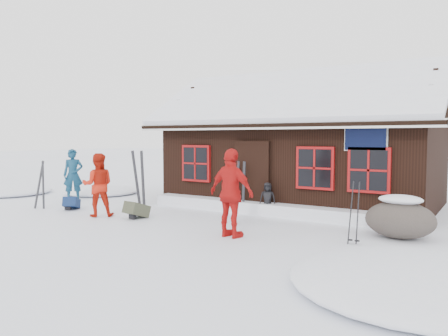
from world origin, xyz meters
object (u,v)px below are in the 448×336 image
Objects in this scene: backpack_blue at (72,205)px; backpack_olive at (137,212)px; skier_orange_right at (232,193)px; ski_pair_left at (41,185)px; ski_poles at (354,214)px; boulder at (400,219)px; skier_teal at (73,175)px; skier_crouched at (267,199)px; skier_orange_left at (98,185)px.

backpack_blue is 0.88× the size of backpack_olive.
ski_pair_left is (-6.80, 0.11, -0.24)m from skier_orange_right.
ski_poles is 2.26× the size of backpack_olive.
boulder is at bearing -25.85° from backpack_blue.
skier_teal is 1.34× the size of ski_poles.
skier_orange_right reaches higher than ski_pair_left.
skier_teal is at bearing -179.80° from boulder.
ski_poles is (2.98, -2.05, 0.16)m from skier_crouched.
skier_teal is 10.56m from boulder.
backpack_blue is at bearing 32.23° from ski_pair_left.
backpack_blue is at bearing -178.10° from ski_poles.
boulder is at bearing -36.80° from skier_crouched.
skier_orange_left reaches higher than boulder.
boulder is (3.67, -1.00, -0.03)m from skier_crouched.
ski_pair_left is at bearing 171.01° from backpack_blue.
ski_pair_left reaches higher than ski_poles.
skier_teal is at bearing -71.37° from skier_orange_left.
skier_crouched is (6.88, 1.04, -0.43)m from skier_teal.
skier_orange_right is at bearing -149.33° from boulder.
backpack_blue is at bearing -171.67° from boulder.
boulder is (7.51, 1.64, -0.44)m from skier_orange_left.
backpack_blue is (-5.93, 0.52, -0.82)m from skier_orange_right.
skier_orange_left is at bearing -166.92° from skier_crouched.
skier_orange_right is (7.45, -1.80, 0.08)m from skier_teal.
backpack_blue is (-8.35, -0.28, -0.48)m from ski_poles.
skier_orange_left is at bearing -158.28° from backpack_olive.
backpack_blue is (-9.03, -1.32, -0.29)m from boulder.
backpack_blue is (0.87, 0.41, -0.58)m from ski_pair_left.
ski_pair_left is at bearing -168.15° from backpack_olive.
skier_teal is 1.17× the size of ski_pair_left.
backpack_olive is (2.63, 0.01, 0.02)m from backpack_blue.
skier_orange_right is (4.41, -0.20, 0.10)m from skier_orange_left.
boulder is (3.10, 1.84, -0.53)m from skier_orange_right.
backpack_blue is 2.63m from backpack_olive.
skier_orange_right is 2.10× the size of skier_crouched.
ski_poles is (9.21, 0.68, -0.10)m from ski_pair_left.
backpack_olive is at bearing -161.27° from skier_crouched.
boulder is 6.54m from backpack_olive.
backpack_blue is (-1.53, 0.32, -0.73)m from skier_orange_left.
backpack_blue is (-5.36, -2.33, -0.32)m from skier_crouched.
skier_teal is 6.98m from skier_crouched.
skier_orange_right is 6.80m from ski_pair_left.
skier_orange_left is at bearing -76.90° from skier_teal.
skier_crouched reaches higher than backpack_olive.
skier_teal reaches higher than ski_poles.
skier_orange_left reaches higher than ski_pair_left.
ski_pair_left is (-2.39, -0.09, -0.15)m from skier_orange_left.
ski_pair_left is 1.12m from backpack_blue.
skier_orange_left reaches higher than backpack_blue.
ski_pair_left reaches higher than backpack_olive.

